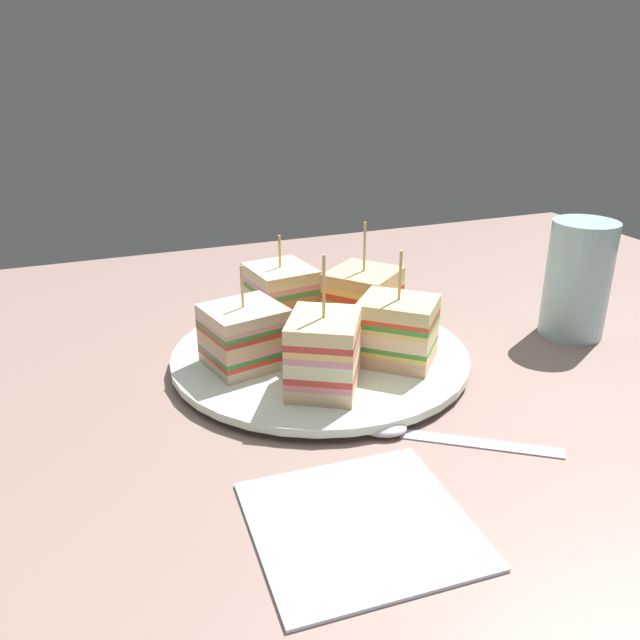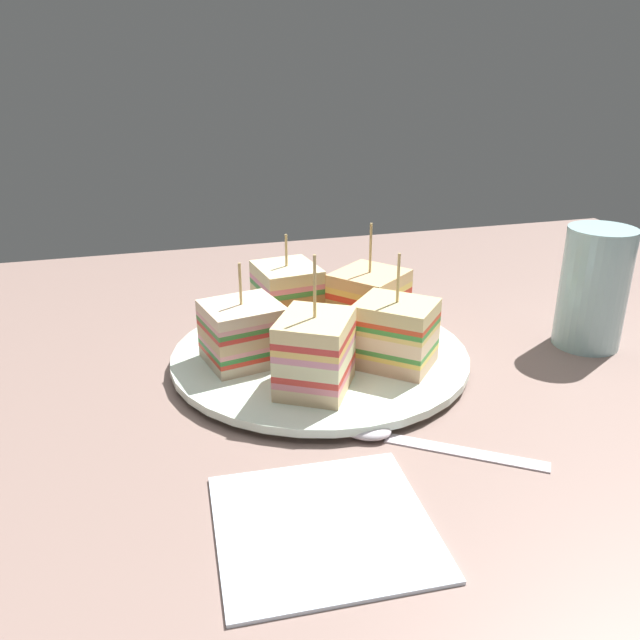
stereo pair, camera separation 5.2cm
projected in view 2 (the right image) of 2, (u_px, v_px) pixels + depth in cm
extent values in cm
cube|color=gray|center=(320.00, 373.00, 58.66)|extent=(119.02, 80.83, 1.80)
cylinder|color=white|center=(320.00, 361.00, 58.21)|extent=(16.26, 16.26, 0.56)
cylinder|color=white|center=(320.00, 355.00, 57.97)|extent=(26.22, 26.22, 0.69)
cube|color=beige|center=(315.00, 381.00, 51.32)|extent=(7.60, 7.94, 1.14)
cube|color=#9E7242|center=(324.00, 365.00, 54.01)|extent=(4.52, 2.79, 1.14)
cube|color=pink|center=(315.00, 372.00, 51.00)|extent=(7.60, 7.94, 0.52)
cube|color=red|center=(315.00, 366.00, 50.80)|extent=(7.60, 7.94, 0.52)
cube|color=beige|center=(315.00, 356.00, 50.48)|extent=(7.60, 7.94, 1.14)
cube|color=#9E7242|center=(324.00, 341.00, 53.18)|extent=(4.52, 2.79, 1.14)
cube|color=pink|center=(315.00, 347.00, 50.16)|extent=(7.60, 7.94, 0.52)
cube|color=#F3C465|center=(315.00, 340.00, 49.96)|extent=(7.60, 7.94, 0.52)
cube|color=red|center=(315.00, 334.00, 49.76)|extent=(7.60, 7.94, 0.52)
cube|color=beige|center=(315.00, 324.00, 49.44)|extent=(7.60, 7.94, 1.14)
cylinder|color=tan|center=(315.00, 287.00, 48.29)|extent=(0.24, 0.24, 4.91)
cube|color=#E1B38C|center=(394.00, 358.00, 55.22)|extent=(8.00, 7.92, 1.18)
cube|color=#9E7242|center=(362.00, 351.00, 56.44)|extent=(3.53, 3.90, 1.18)
cube|color=#F3C954|center=(395.00, 349.00, 54.92)|extent=(8.00, 7.92, 0.42)
cube|color=#448E39|center=(395.00, 345.00, 54.75)|extent=(8.00, 7.92, 0.42)
cube|color=beige|center=(395.00, 336.00, 54.45)|extent=(8.00, 7.92, 1.18)
cube|color=#9E7242|center=(362.00, 330.00, 55.67)|extent=(3.53, 3.90, 1.18)
cube|color=#E9C665|center=(396.00, 327.00, 54.14)|extent=(8.00, 7.92, 0.42)
cube|color=#3C8E38|center=(396.00, 323.00, 53.98)|extent=(8.00, 7.92, 0.42)
cube|color=#D54423|center=(396.00, 318.00, 53.82)|extent=(8.00, 7.92, 0.42)
cube|color=#D8C486|center=(397.00, 309.00, 53.51)|extent=(8.00, 7.92, 1.18)
cylinder|color=tan|center=(398.00, 278.00, 52.49)|extent=(0.24, 0.24, 4.17)
cube|color=#D4C37C|center=(368.00, 323.00, 62.28)|extent=(8.43, 8.37, 1.13)
cube|color=#B2844C|center=(351.00, 334.00, 60.01)|extent=(3.73, 4.60, 1.13)
cube|color=#589F46|center=(369.00, 315.00, 61.95)|extent=(8.43, 8.37, 0.59)
cube|color=red|center=(369.00, 309.00, 61.73)|extent=(8.43, 8.37, 0.59)
cube|color=#D1B87B|center=(369.00, 301.00, 61.40)|extent=(8.43, 8.37, 1.13)
cube|color=#B2844C|center=(352.00, 311.00, 59.13)|extent=(3.73, 4.60, 1.13)
cube|color=red|center=(369.00, 293.00, 61.07)|extent=(8.43, 8.37, 0.59)
cube|color=#F1C55E|center=(369.00, 287.00, 60.85)|extent=(8.43, 8.37, 0.59)
cube|color=#E2B47D|center=(370.00, 278.00, 60.52)|extent=(8.43, 8.37, 1.13)
cylinder|color=tan|center=(371.00, 248.00, 59.42)|extent=(0.24, 0.24, 4.64)
cube|color=#D9BE7D|center=(288.00, 319.00, 63.22)|extent=(6.19, 6.79, 1.16)
cube|color=#B2844C|center=(299.00, 330.00, 60.66)|extent=(5.34, 0.92, 1.16)
cube|color=#FDCD50|center=(287.00, 311.00, 62.91)|extent=(6.19, 6.79, 0.50)
cube|color=red|center=(287.00, 306.00, 62.71)|extent=(6.19, 6.79, 0.50)
cube|color=pink|center=(287.00, 302.00, 62.52)|extent=(6.19, 6.79, 0.50)
cube|color=beige|center=(287.00, 293.00, 62.21)|extent=(6.19, 6.79, 1.16)
cube|color=#9E7242|center=(299.00, 304.00, 59.64)|extent=(5.34, 0.92, 1.16)
cube|color=#3D873F|center=(287.00, 285.00, 61.89)|extent=(6.19, 6.79, 0.50)
cube|color=pink|center=(287.00, 280.00, 61.70)|extent=(6.19, 6.79, 0.50)
cube|color=beige|center=(287.00, 272.00, 61.38)|extent=(6.19, 6.79, 1.16)
cylinder|color=tan|center=(286.00, 250.00, 60.57)|extent=(0.24, 0.24, 3.05)
cube|color=beige|center=(244.00, 357.00, 55.63)|extent=(7.21, 6.85, 0.91)
cube|color=#B2844C|center=(277.00, 350.00, 56.94)|extent=(1.42, 5.49, 0.91)
cube|color=red|center=(244.00, 350.00, 55.37)|extent=(7.21, 6.85, 0.41)
cube|color=#39893C|center=(244.00, 346.00, 55.22)|extent=(7.21, 6.85, 0.41)
cube|color=pink|center=(244.00, 342.00, 55.06)|extent=(7.21, 6.85, 0.41)
cube|color=#D7B481|center=(243.00, 334.00, 54.81)|extent=(7.21, 6.85, 0.91)
cube|color=#9E7242|center=(276.00, 328.00, 56.12)|extent=(1.42, 5.49, 0.91)
cube|color=red|center=(243.00, 327.00, 54.56)|extent=(7.21, 6.85, 0.41)
cube|color=#43883A|center=(243.00, 323.00, 54.40)|extent=(7.21, 6.85, 0.41)
cube|color=pink|center=(243.00, 318.00, 54.24)|extent=(7.21, 6.85, 0.41)
cube|color=beige|center=(242.00, 311.00, 53.99)|extent=(7.21, 6.85, 0.91)
cylinder|color=tan|center=(241.00, 285.00, 53.13)|extent=(0.24, 0.24, 3.59)
cylinder|color=#E5D681|center=(310.00, 359.00, 55.73)|extent=(4.49, 4.49, 0.37)
cylinder|color=#E3CB6C|center=(308.00, 352.00, 55.69)|extent=(5.89, 5.88, 0.99)
cylinder|color=#E4B45C|center=(310.00, 346.00, 55.53)|extent=(5.36, 5.38, 0.90)
cylinder|color=#EDCA75|center=(329.00, 328.00, 58.01)|extent=(5.90, 5.87, 0.93)
cube|color=silver|center=(465.00, 452.00, 45.29)|extent=(9.98, 7.51, 0.25)
ellipsoid|color=silver|center=(366.00, 429.00, 47.33)|extent=(4.69, 4.43, 1.00)
cube|color=white|center=(323.00, 524.00, 38.17)|extent=(13.12, 12.72, 0.50)
cylinder|color=#ABD8DB|center=(594.00, 288.00, 60.10)|extent=(6.12, 6.12, 11.35)
cylinder|color=white|center=(587.00, 329.00, 61.66)|extent=(5.63, 5.63, 3.19)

